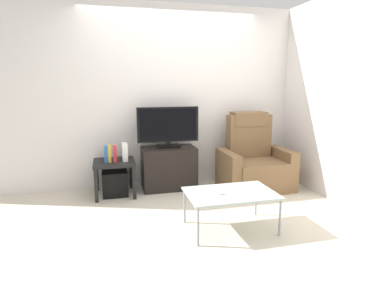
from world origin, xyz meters
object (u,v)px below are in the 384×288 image
Objects in this scene: book_middle at (110,153)px; cell_phone at (219,192)px; recliner_armchair at (254,162)px; side_table at (114,167)px; book_rightmost at (115,153)px; tv_stand at (169,168)px; television at (168,126)px; game_console at (125,152)px; subwoofer_box at (115,183)px; book_leftmost at (106,154)px; coffee_table at (231,195)px.

book_middle reaches higher than cell_phone.
cell_phone is (-0.95, -1.21, 0.03)m from recliner_armchair.
side_table is 1.70m from cell_phone.
book_rightmost is 1.69m from cell_phone.
book_rightmost is at bearing -171.02° from tv_stand.
side_table is (-0.76, -0.12, -0.50)m from television.
game_console reaches higher than tv_stand.
television reaches higher than side_table.
subwoofer_box is at bearing 20.39° from book_middle.
television is 0.80× the size of recliner_armchair.
recliner_armchair reaches higher than subwoofer_box.
tv_stand is at bearing 8.25° from book_middle.
book_middle is 0.07m from book_rightmost.
game_console is at bearing 178.87° from recliner_armchair.
book_rightmost is 0.14m from game_console.
cell_phone is at bearing -50.84° from book_leftmost.
side_table is 2.32× the size of game_console.
recliner_armchair is 1.20× the size of coffee_table.
recliner_armchair is at bearing -4.86° from side_table.
book_leftmost reaches higher than tv_stand.
tv_stand is 0.84× the size of coffee_table.
coffee_table is (1.22, -1.37, -0.20)m from book_leftmost.
side_table is 0.18m from book_rightmost.
cell_phone is at bearing -53.85° from book_rightmost.
game_console reaches higher than book_leftmost.
television is 1.64m from coffee_table.
book_leftmost and book_rightmost have the same top height.
cell_phone is at bearing -53.88° from subwoofer_box.
tv_stand reaches higher than cell_phone.
book_middle reaches higher than book_leftmost.
television is 0.70m from game_console.
tv_stand is 0.87× the size of television.
tv_stand is 1.22m from recliner_armchair.
book_rightmost is 0.24× the size of coffee_table.
recliner_armchair reaches higher than book_rightmost.
book_rightmost is (0.01, -0.02, 0.41)m from subwoofer_box.
game_console is at bearing 3.95° from side_table.
game_console is at bearing 3.95° from subwoofer_box.
coffee_table is (0.98, -1.40, -0.21)m from game_console.
coffee_table is (0.36, -1.49, 0.07)m from tv_stand.
recliner_armchair is 1.48m from coffee_table.
recliner_armchair is 3.24× the size of subwoofer_box.
game_console reaches higher than cell_phone.
television is 0.89m from book_middle.
book_leftmost reaches higher than cell_phone.
cell_phone is at bearing -123.80° from recliner_armchair.
recliner_armchair reaches higher than game_console.
game_console is 1.64m from cell_phone.
subwoofer_box is (-0.00, 0.00, -0.23)m from side_table.
game_console reaches higher than subwoofer_box.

